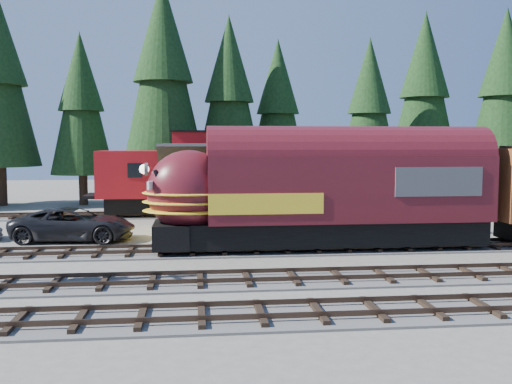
{
  "coord_description": "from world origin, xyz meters",
  "views": [
    {
      "loc": [
        -4.36,
        -23.5,
        5.36
      ],
      "look_at": [
        -1.4,
        4.0,
        2.94
      ],
      "focal_mm": 40.0,
      "sensor_mm": 36.0,
      "label": 1
    }
  ],
  "objects": [
    {
      "name": "conifer_backdrop",
      "position": [
        6.3,
        24.83,
        9.94
      ],
      "size": [
        80.1,
        21.07,
        16.45
      ],
      "color": "black",
      "rests_on": "ground"
    },
    {
      "name": "caboose",
      "position": [
        -5.64,
        18.0,
        2.82
      ],
      "size": [
        11.06,
        3.21,
        5.75
      ],
      "color": "black",
      "rests_on": "ground"
    },
    {
      "name": "ground",
      "position": [
        0.0,
        0.0,
        0.0
      ],
      "size": [
        120.0,
        120.0,
        0.0
      ],
      "primitive_type": "plane",
      "color": "#6B665B",
      "rests_on": "ground"
    },
    {
      "name": "locomotive",
      "position": [
        1.41,
        4.0,
        2.7
      ],
      "size": [
        17.16,
        3.41,
        4.66
      ],
      "color": "black",
      "rests_on": "ground"
    },
    {
      "name": "pickup_truck_a",
      "position": [
        -10.95,
        8.16,
        0.91
      ],
      "size": [
        6.7,
        3.41,
        1.81
      ],
      "primitive_type": "imported",
      "rotation": [
        0.0,
        0.0,
        1.51
      ],
      "color": "black",
      "rests_on": "ground"
    },
    {
      "name": "track_siding",
      "position": [
        10.0,
        4.0,
        0.06
      ],
      "size": [
        68.0,
        3.2,
        0.33
      ],
      "color": "#4C4947",
      "rests_on": "ground"
    },
    {
      "name": "track_spur",
      "position": [
        -10.0,
        18.0,
        0.06
      ],
      "size": [
        32.0,
        3.2,
        0.33
      ],
      "color": "#4C4947",
      "rests_on": "ground"
    },
    {
      "name": "depot",
      "position": [
        -0.0,
        10.5,
        2.96
      ],
      "size": [
        12.8,
        7.0,
        5.3
      ],
      "color": "gold",
      "rests_on": "ground"
    }
  ]
}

